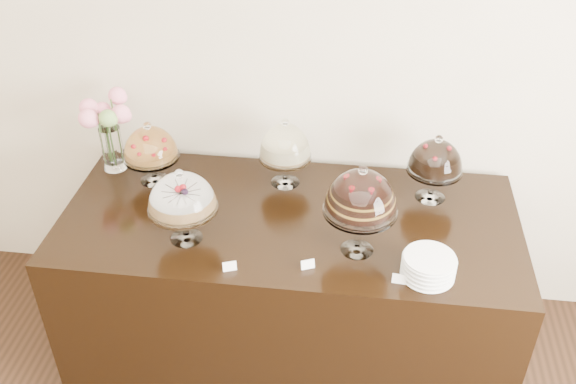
# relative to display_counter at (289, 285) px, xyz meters

# --- Properties ---
(wall_back) EXTENTS (5.00, 0.04, 3.00)m
(wall_back) POSITION_rel_display_counter_xyz_m (0.08, 0.55, 1.05)
(wall_back) COLOR beige
(wall_back) RESTS_ON ground
(display_counter) EXTENTS (2.20, 1.00, 0.90)m
(display_counter) POSITION_rel_display_counter_xyz_m (0.00, 0.00, 0.00)
(display_counter) COLOR black
(display_counter) RESTS_ON ground
(cake_stand_sugar_sponge) EXTENTS (0.32, 0.32, 0.38)m
(cake_stand_sugar_sponge) POSITION_rel_display_counter_xyz_m (-0.45, -0.22, 0.69)
(cake_stand_sugar_sponge) COLOR white
(cake_stand_sugar_sponge) RESTS_ON display_counter
(cake_stand_choco_layer) EXTENTS (0.32, 0.32, 0.45)m
(cake_stand_choco_layer) POSITION_rel_display_counter_xyz_m (0.33, -0.20, 0.75)
(cake_stand_choco_layer) COLOR white
(cake_stand_choco_layer) RESTS_ON display_counter
(cake_stand_cheesecake) EXTENTS (0.27, 0.27, 0.37)m
(cake_stand_cheesecake) POSITION_rel_display_counter_xyz_m (-0.06, 0.29, 0.68)
(cake_stand_cheesecake) COLOR white
(cake_stand_cheesecake) RESTS_ON display_counter
(cake_stand_dark_choco) EXTENTS (0.27, 0.27, 0.36)m
(cake_stand_dark_choco) POSITION_rel_display_counter_xyz_m (0.68, 0.25, 0.67)
(cake_stand_dark_choco) COLOR white
(cake_stand_dark_choco) RESTS_ON display_counter
(cake_stand_fruit_tart) EXTENTS (0.28, 0.28, 0.34)m
(cake_stand_fruit_tart) POSITION_rel_display_counter_xyz_m (-0.74, 0.22, 0.66)
(cake_stand_fruit_tart) COLOR white
(cake_stand_fruit_tart) RESTS_ON display_counter
(flower_vase) EXTENTS (0.27, 0.26, 0.43)m
(flower_vase) POSITION_rel_display_counter_xyz_m (-0.98, 0.31, 0.71)
(flower_vase) COLOR white
(flower_vase) RESTS_ON display_counter
(plate_stack) EXTENTS (0.22, 0.22, 0.10)m
(plate_stack) POSITION_rel_display_counter_xyz_m (0.64, -0.34, 0.50)
(plate_stack) COLOR white
(plate_stack) RESTS_ON display_counter
(price_card_left) EXTENTS (0.06, 0.03, 0.04)m
(price_card_left) POSITION_rel_display_counter_xyz_m (-0.21, -0.41, 0.47)
(price_card_left) COLOR white
(price_card_left) RESTS_ON display_counter
(price_card_right) EXTENTS (0.06, 0.02, 0.04)m
(price_card_right) POSITION_rel_display_counter_xyz_m (0.52, -0.40, 0.47)
(price_card_right) COLOR white
(price_card_right) RESTS_ON display_counter
(price_card_extra) EXTENTS (0.06, 0.04, 0.04)m
(price_card_extra) POSITION_rel_display_counter_xyz_m (0.13, -0.36, 0.47)
(price_card_extra) COLOR white
(price_card_extra) RESTS_ON display_counter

